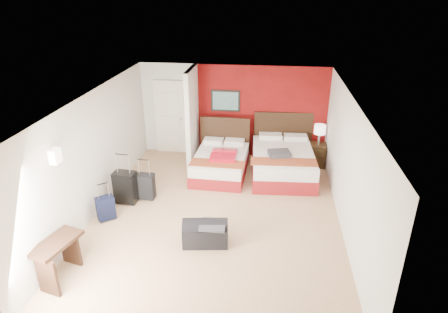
% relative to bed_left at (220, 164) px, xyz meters
% --- Properties ---
extents(ground, '(6.50, 6.50, 0.00)m').
position_rel_bed_left_xyz_m(ground, '(0.17, -1.92, -0.27)').
color(ground, '#D5AC83').
rests_on(ground, ground).
extents(room_walls, '(5.02, 6.52, 2.50)m').
position_rel_bed_left_xyz_m(room_walls, '(-1.23, -0.50, 0.99)').
color(room_walls, silver).
rests_on(room_walls, ground).
extents(red_accent_panel, '(3.50, 0.04, 2.50)m').
position_rel_bed_left_xyz_m(red_accent_panel, '(0.92, 1.31, 0.98)').
color(red_accent_panel, maroon).
rests_on(red_accent_panel, ground).
extents(partition_wall, '(0.12, 1.20, 2.50)m').
position_rel_bed_left_xyz_m(partition_wall, '(-0.83, 0.69, 0.98)').
color(partition_wall, silver).
rests_on(partition_wall, ground).
extents(entry_door, '(0.82, 0.06, 2.05)m').
position_rel_bed_left_xyz_m(entry_door, '(-1.58, 1.28, 0.75)').
color(entry_door, silver).
rests_on(entry_door, ground).
extents(bed_left, '(1.33, 1.85, 0.54)m').
position_rel_bed_left_xyz_m(bed_left, '(0.00, 0.00, 0.00)').
color(bed_left, silver).
rests_on(bed_left, ground).
extents(bed_right, '(1.61, 2.21, 0.64)m').
position_rel_bed_left_xyz_m(bed_right, '(1.54, 0.17, 0.05)').
color(bed_right, white).
rests_on(bed_right, ground).
extents(red_suitcase_open, '(0.64, 0.86, 0.10)m').
position_rel_bed_left_xyz_m(red_suitcase_open, '(0.10, -0.10, 0.32)').
color(red_suitcase_open, '#B20F20').
rests_on(red_suitcase_open, bed_left).
extents(jacket_bundle, '(0.58, 0.50, 0.12)m').
position_rel_bed_left_xyz_m(jacket_bundle, '(1.44, -0.13, 0.43)').
color(jacket_bundle, '#3D3D42').
rests_on(jacket_bundle, bed_right).
extents(nightstand, '(0.48, 0.48, 0.60)m').
position_rel_bed_left_xyz_m(nightstand, '(2.45, 0.84, 0.03)').
color(nightstand, black).
rests_on(nightstand, ground).
extents(table_lamp, '(0.33, 0.33, 0.52)m').
position_rel_bed_left_xyz_m(table_lamp, '(2.45, 0.84, 0.59)').
color(table_lamp, silver).
rests_on(table_lamp, nightstand).
extents(suitcase_black, '(0.49, 0.33, 0.70)m').
position_rel_bed_left_xyz_m(suitcase_black, '(-1.86, -1.62, 0.08)').
color(suitcase_black, black).
rests_on(suitcase_black, ground).
extents(suitcase_charcoal, '(0.39, 0.25, 0.57)m').
position_rel_bed_left_xyz_m(suitcase_charcoal, '(-1.48, -1.41, 0.02)').
color(suitcase_charcoal, black).
rests_on(suitcase_charcoal, ground).
extents(suitcase_navy, '(0.41, 0.38, 0.49)m').
position_rel_bed_left_xyz_m(suitcase_navy, '(-2.03, -2.32, -0.03)').
color(suitcase_navy, black).
rests_on(suitcase_navy, ground).
extents(duffel_bag, '(0.88, 0.54, 0.42)m').
position_rel_bed_left_xyz_m(duffel_bag, '(0.10, -2.85, -0.06)').
color(duffel_bag, black).
rests_on(duffel_bag, ground).
extents(jacket_draped, '(0.46, 0.39, 0.06)m').
position_rel_bed_left_xyz_m(jacket_draped, '(0.25, -2.90, 0.18)').
color(jacket_draped, '#38383D').
rests_on(jacket_draped, duffel_bag).
extents(desk, '(0.64, 0.94, 0.71)m').
position_rel_bed_left_xyz_m(desk, '(-2.08, -4.06, 0.09)').
color(desk, black).
rests_on(desk, ground).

